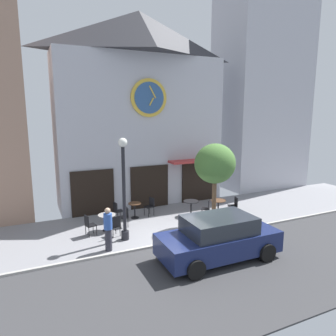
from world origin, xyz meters
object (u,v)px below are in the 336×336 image
at_px(street_lamp, 124,189).
at_px(street_tree, 215,164).
at_px(cafe_table_rightmost, 191,205).
at_px(cafe_table_center, 107,219).
at_px(cafe_table_leftmost, 218,204).
at_px(cafe_chair_near_lamp, 234,204).
at_px(cafe_chair_facing_street, 117,210).
at_px(cafe_chair_mid_row, 115,224).
at_px(pedestrian_blue, 108,229).
at_px(parked_car_navy, 219,238).
at_px(cafe_table_center_right, 135,208).
at_px(cafe_chair_right_end, 89,224).
at_px(cafe_chair_near_tree, 125,215).
at_px(cafe_chair_corner, 150,205).
at_px(cafe_chair_outer, 207,207).

xyz_separation_m(street_lamp, street_tree, (4.16, -0.16, 0.75)).
bearing_deg(street_tree, cafe_table_rightmost, 100.57).
bearing_deg(cafe_table_center, cafe_table_leftmost, -2.33).
relative_size(cafe_chair_near_lamp, cafe_chair_facing_street, 1.00).
distance_m(cafe_chair_mid_row, pedestrian_blue, 1.35).
bearing_deg(cafe_chair_facing_street, cafe_table_rightmost, -14.06).
bearing_deg(street_lamp, cafe_chair_mid_row, 122.40).
height_order(cafe_table_center, cafe_chair_facing_street, cafe_chair_facing_street).
height_order(street_tree, cafe_table_center, street_tree).
bearing_deg(pedestrian_blue, cafe_chair_near_lamp, 11.95).
distance_m(cafe_chair_facing_street, parked_car_navy, 5.74).
xyz_separation_m(cafe_table_center_right, cafe_table_leftmost, (4.01, -1.28, 0.04)).
bearing_deg(cafe_table_center_right, street_lamp, -117.37).
bearing_deg(cafe_chair_right_end, cafe_table_leftmost, 0.29).
bearing_deg(cafe_table_rightmost, cafe_chair_near_tree, -179.40).
height_order(street_tree, cafe_table_center_right, street_tree).
bearing_deg(street_tree, cafe_table_leftmost, 48.56).
distance_m(cafe_table_rightmost, cafe_table_leftmost, 1.40).
relative_size(cafe_chair_right_end, cafe_chair_near_tree, 1.00).
height_order(cafe_chair_near_lamp, pedestrian_blue, pedestrian_blue).
bearing_deg(parked_car_navy, cafe_table_center, 125.27).
bearing_deg(cafe_chair_right_end, pedestrian_blue, -76.64).
relative_size(cafe_table_rightmost, cafe_chair_mid_row, 0.86).
distance_m(cafe_table_center, cafe_chair_near_tree, 0.88).
relative_size(cafe_table_center_right, cafe_chair_corner, 0.84).
bearing_deg(cafe_chair_mid_row, cafe_chair_near_tree, 53.51).
xyz_separation_m(cafe_table_rightmost, cafe_chair_corner, (-1.83, 0.93, -0.03)).
bearing_deg(cafe_table_leftmost, cafe_chair_facing_street, 164.96).
height_order(street_lamp, street_tree, street_lamp).
relative_size(cafe_table_center_right, parked_car_navy, 0.18).
distance_m(cafe_chair_mid_row, parked_car_navy, 4.44).
bearing_deg(pedestrian_blue, cafe_chair_mid_row, 63.95).
xyz_separation_m(cafe_table_center_right, pedestrian_blue, (-2.05, -3.02, 0.35)).
height_order(cafe_chair_right_end, parked_car_navy, parked_car_navy).
xyz_separation_m(cafe_table_rightmost, cafe_chair_near_lamp, (2.09, -0.72, -0.03)).
bearing_deg(cafe_chair_right_end, cafe_table_center_right, 28.10).
distance_m(street_lamp, cafe_chair_outer, 4.80).
height_order(cafe_chair_near_lamp, cafe_chair_right_end, same).
distance_m(cafe_table_center_right, cafe_table_rightmost, 2.81).
xyz_separation_m(cafe_table_rightmost, cafe_chair_facing_street, (-3.54, 0.89, -0.03)).
xyz_separation_m(cafe_chair_right_end, pedestrian_blue, (0.41, -1.71, 0.33)).
relative_size(cafe_table_leftmost, cafe_chair_near_lamp, 0.84).
xyz_separation_m(cafe_table_leftmost, cafe_chair_facing_street, (-4.88, 1.31, -0.02)).
xyz_separation_m(cafe_chair_near_lamp, pedestrian_blue, (-6.81, -1.44, 0.33)).
bearing_deg(cafe_chair_facing_street, cafe_chair_corner, 1.32).
xyz_separation_m(cafe_table_center_right, parked_car_navy, (1.35, -5.26, 0.25)).
distance_m(cafe_table_center, cafe_chair_facing_street, 1.32).
height_order(cafe_table_rightmost, cafe_chair_mid_row, cafe_chair_mid_row).
distance_m(street_lamp, cafe_chair_right_end, 2.25).
xyz_separation_m(pedestrian_blue, parked_car_navy, (3.40, -2.24, -0.10)).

